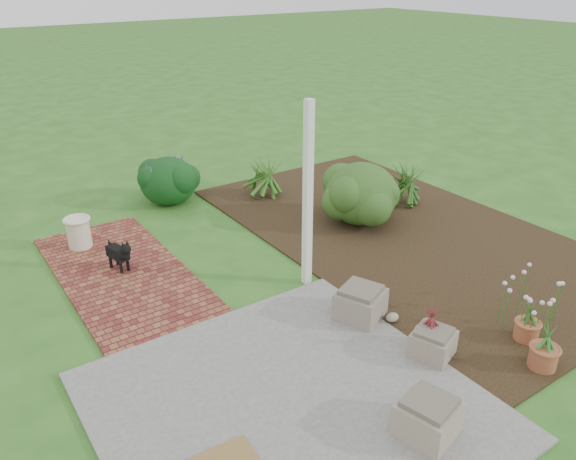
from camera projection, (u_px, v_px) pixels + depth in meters
ground at (293, 292)px, 7.44m from camera, size 80.00×80.00×0.00m
concrete_patio at (290, 406)px, 5.49m from camera, size 3.50×3.50×0.04m
brick_path at (122, 273)px, 7.87m from camera, size 1.60×3.50×0.04m
garden_bed at (401, 232)px, 9.08m from camera, size 4.00×7.00×0.03m
veranda_post at (308, 197)px, 7.13m from camera, size 0.10×0.10×2.50m
stone_trough_near at (428, 418)px, 5.08m from camera, size 0.59×0.59×0.32m
stone_trough_mid at (433, 344)px, 6.12m from camera, size 0.53×0.53×0.28m
stone_trough_far at (360, 304)px, 6.79m from camera, size 0.67×0.67×0.34m
black_dog at (119, 253)px, 7.78m from camera, size 0.25×0.52×0.46m
cream_ceramic_urn at (79, 233)px, 8.46m from camera, size 0.41×0.41×0.46m
evergreen_shrub at (361, 192)px, 9.24m from camera, size 1.33×1.33×1.02m
agapanthus_clump_back at (405, 181)px, 9.97m from camera, size 1.12×1.12×0.86m
agapanthus_clump_front at (264, 173)px, 10.32m from camera, size 1.13×1.13×0.86m
pink_flower_patch at (535, 303)px, 6.55m from camera, size 1.24×1.24×0.63m
terracotta_pot_bronze at (429, 340)px, 6.22m from camera, size 0.39×0.39×0.25m
terracotta_pot_small_left at (527, 330)px, 6.41m from camera, size 0.35×0.35×0.23m
terracotta_pot_small_right at (543, 357)px, 5.96m from camera, size 0.38×0.38×0.25m
purple_flowering_bush at (168, 180)px, 10.08m from camera, size 1.27×1.27×0.87m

